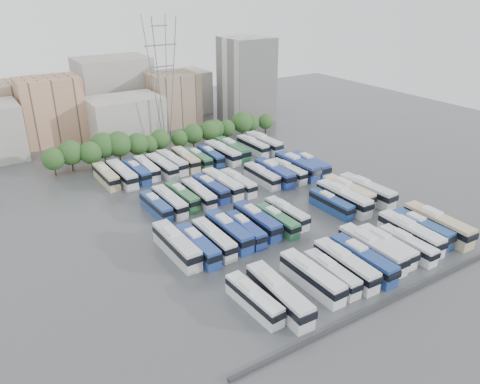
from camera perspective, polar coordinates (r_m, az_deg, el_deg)
ground at (r=92.65m, az=2.82°, el=-2.49°), size 220.00×220.00×0.00m
parapet at (r=72.27m, az=18.39°, el=-12.25°), size 56.00×0.50×0.50m
tree_line at (r=124.16m, az=-9.53°, el=6.47°), size 65.81×7.65×8.11m
city_buildings at (r=148.76m, az=-16.00°, el=10.30°), size 102.00×35.00×20.00m
apartment_tower at (r=152.44m, az=0.80°, el=13.52°), size 14.00×14.00×26.00m
electricity_pylon at (r=129.51m, az=-9.44°, el=13.79°), size 9.00×6.91×33.83m
bus_r0_s1 at (r=66.37m, az=1.71°, el=-12.90°), size 2.91×11.12×3.46m
bus_r0_s2 at (r=66.81m, az=4.76°, el=-12.34°), size 3.37×13.31×4.15m
bus_r0_s4 at (r=71.08m, az=8.73°, el=-10.17°), size 2.83×12.36×3.87m
bus_r0_s5 at (r=72.79m, az=11.09°, el=-9.67°), size 2.66×10.94×3.41m
bus_r0_s6 at (r=74.68m, az=12.72°, el=-8.63°), size 3.13×12.64×3.94m
bus_r0_s7 at (r=76.61m, az=14.74°, el=-7.94°), size 2.79×12.59×3.95m
bus_r0_s8 at (r=79.60m, az=15.76°, el=-6.69°), size 2.92×13.06×4.09m
bus_r0_s9 at (r=81.68m, az=17.43°, el=-6.27°), size 2.79×11.50×3.59m
bus_r0_s10 at (r=83.29m, az=19.74°, el=-6.07°), size 2.43×10.83×3.39m
bus_r0_s11 at (r=86.43m, az=20.06°, el=-4.71°), size 3.31×13.03×4.06m
bus_r0_s12 at (r=89.05m, az=21.28°, el=-4.13°), size 2.65×11.97×3.75m
bus_r0_s13 at (r=90.98m, az=22.98°, el=-3.63°), size 3.49×13.74×4.28m
bus_r1_s0 at (r=78.37m, az=-7.76°, el=-6.41°), size 3.06×13.29×4.16m
bus_r1_s1 at (r=78.27m, az=-5.18°, el=-6.49°), size 2.61×11.89×3.73m
bus_r1_s2 at (r=80.03m, az=-3.21°, el=-5.70°), size 2.56×11.68×3.66m
bus_r1_s3 at (r=82.04m, az=-1.40°, el=-4.74°), size 2.78×12.54×3.93m
bus_r1_s4 at (r=83.05m, az=0.67°, el=-4.55°), size 2.72×10.94×3.41m
bus_r1_s5 at (r=85.56m, az=2.06°, el=-3.47°), size 2.76×12.34×3.87m
bus_r1_s6 at (r=86.21m, az=4.56°, el=-3.47°), size 2.49×10.93×3.42m
bus_r1_s7 at (r=89.02m, az=5.70°, el=-2.56°), size 2.68×11.04×3.45m
bus_r1_s10 at (r=94.02m, az=11.05°, el=-1.39°), size 2.52×10.92×3.42m
bus_r1_s11 at (r=96.01m, az=12.51°, el=-0.71°), size 2.96×13.41×4.20m
bus_r1_s12 at (r=99.29m, az=13.06°, el=0.06°), size 2.88×12.94×4.06m
bus_r1_s13 at (r=100.52m, az=15.16°, el=0.19°), size 3.57×13.63×4.24m
bus_r2_s1 at (r=92.89m, az=-10.21°, el=-1.66°), size 2.77×10.86×3.38m
bus_r2_s2 at (r=93.95m, az=-8.58°, el=-1.13°), size 2.79×11.77×3.68m
bus_r2_s3 at (r=96.04m, az=-7.05°, el=-0.50°), size 2.82×11.21×3.49m
bus_r2_s4 at (r=96.56m, az=-5.04°, el=-0.22°), size 2.74×11.66×3.65m
bus_r2_s5 at (r=99.04m, az=-3.61°, el=0.49°), size 3.09×11.74×3.65m
bus_r2_s6 at (r=100.65m, az=-2.17°, el=1.03°), size 3.36×12.84×3.99m
bus_r2_s7 at (r=101.64m, az=-0.23°, el=1.17°), size 2.64×11.43×3.58m
bus_r2_s9 at (r=105.35m, az=2.69°, el=2.01°), size 2.51×11.46×3.60m
bus_r2_s10 at (r=106.60m, az=4.21°, el=2.38°), size 3.25×12.99×4.05m
bus_r2_s11 at (r=108.51m, az=5.86°, el=2.58°), size 2.75×11.34×3.54m
bus_r2_s12 at (r=110.76m, az=6.95°, el=3.20°), size 3.30×13.75×4.29m
bus_r2_s13 at (r=112.47m, az=8.52°, el=3.35°), size 3.35×12.70×3.95m
bus_r3_s0 at (r=109.16m, az=-16.00°, el=1.90°), size 2.75×11.79×3.69m
bus_r3_s1 at (r=108.85m, az=-14.18°, el=2.14°), size 3.17×12.91×4.03m
bus_r3_s2 at (r=110.07m, az=-12.48°, el=2.44°), size 2.95×11.43×3.56m
bus_r3_s3 at (r=111.97m, az=-11.29°, el=2.92°), size 2.61×11.25×3.52m
bus_r3_s4 at (r=111.93m, az=-9.49°, el=3.13°), size 3.27×12.23×3.80m
bus_r3_s5 at (r=114.32m, az=-8.28°, el=3.66°), size 3.21×12.04×3.74m
bus_r3_s6 at (r=115.68m, az=-6.63°, el=4.03°), size 3.21×12.24×3.81m
bus_r3_s7 at (r=116.22m, az=-5.10°, el=4.12°), size 2.57×11.21×3.51m
bus_r3_s8 at (r=117.68m, az=-3.58°, el=4.42°), size 2.95×11.12×3.46m
bus_r3_s9 at (r=118.86m, az=-2.14°, el=4.82°), size 3.48×13.20×4.10m
bus_r3_s10 at (r=121.00m, az=-0.93°, el=5.22°), size 3.02×13.41×4.20m
bus_r3_s12 at (r=124.67m, az=1.57°, el=5.68°), size 2.76×11.89×3.72m
bus_r3_s13 at (r=126.14m, az=2.93°, el=5.99°), size 3.26×13.29×4.15m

